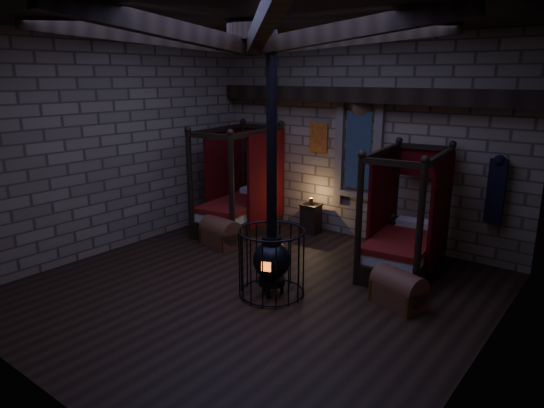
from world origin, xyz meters
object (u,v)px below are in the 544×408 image
Objects in this scene: bed_right at (405,241)px; trunk_left at (221,233)px; stove at (272,257)px; bed_left at (241,204)px; trunk_right at (398,289)px.

bed_right reaches higher than trunk_left.
bed_right is at bearing 41.00° from stove.
bed_left is 1.27m from trunk_left.
trunk_left is (-3.51, -1.12, -0.27)m from bed_right.
trunk_right is (0.51, -1.41, -0.28)m from bed_right.
bed_right is 2.45× the size of trunk_left.
bed_right is 1.53m from trunk_right.
trunk_left is 2.58m from stove.
trunk_right is 2.02m from stove.
stove reaches higher than bed_right.
bed_left is at bearing 172.81° from bed_right.
trunk_left is at bearing -167.04° from trunk_right.
bed_left is 1.07× the size of bed_right.
bed_left is 3.97m from bed_right.
bed_right is (3.97, -0.03, -0.03)m from bed_left.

